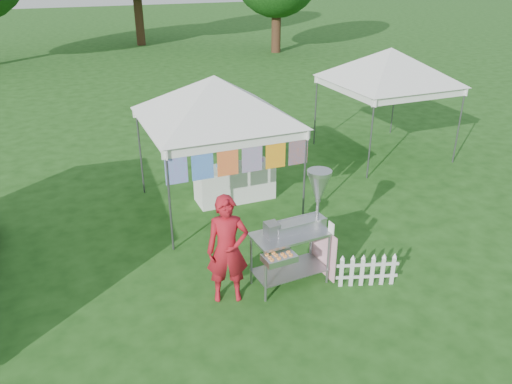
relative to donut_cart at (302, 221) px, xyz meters
name	(u,v)px	position (x,y,z in m)	size (l,w,h in m)	color
ground	(285,291)	(-0.38, -0.21, -1.18)	(120.00, 120.00, 0.00)	#1B4413
canopy_main	(214,76)	(-0.38, 3.29, 1.80)	(4.24, 4.24, 3.45)	#59595E
canopy_right	(392,48)	(5.12, 4.79, 1.81)	(4.24, 4.24, 3.45)	#59595E
donut_cart	(302,221)	(0.00, 0.00, 0.00)	(1.44, 1.06, 2.01)	gray
vendor	(228,250)	(-1.33, 0.01, -0.25)	(0.68, 0.45, 1.87)	maroon
picket_fence	(367,271)	(0.99, -0.59, -0.90)	(1.03, 0.37, 0.56)	silver
display_table	(235,183)	(0.11, 3.53, -0.77)	(1.80, 0.70, 0.82)	white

